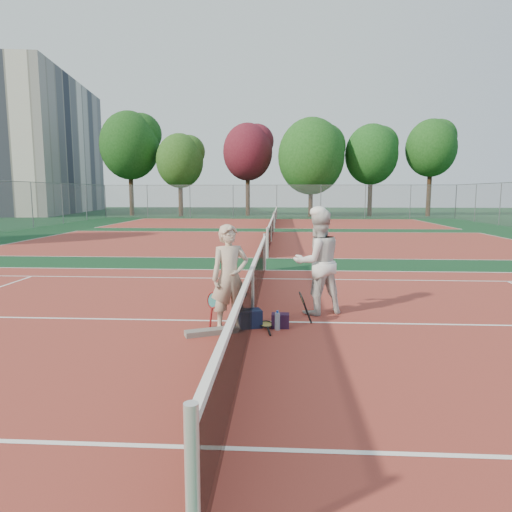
# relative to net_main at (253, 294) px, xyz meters

# --- Properties ---
(ground) EXTENTS (130.00, 130.00, 0.00)m
(ground) POSITION_rel_net_main_xyz_m (0.00, 0.00, -0.51)
(ground) COLOR #0D3219
(ground) RESTS_ON ground
(court_main) EXTENTS (23.77, 10.97, 0.01)m
(court_main) POSITION_rel_net_main_xyz_m (0.00, 0.00, -0.51)
(court_main) COLOR maroon
(court_main) RESTS_ON ground
(court_far_a) EXTENTS (23.77, 10.97, 0.01)m
(court_far_a) POSITION_rel_net_main_xyz_m (0.00, 13.50, -0.51)
(court_far_a) COLOR maroon
(court_far_a) RESTS_ON ground
(court_far_b) EXTENTS (23.77, 10.97, 0.01)m
(court_far_b) POSITION_rel_net_main_xyz_m (0.00, 27.00, -0.51)
(court_far_b) COLOR maroon
(court_far_b) RESTS_ON ground
(net_main) EXTENTS (0.10, 10.98, 1.02)m
(net_main) POSITION_rel_net_main_xyz_m (0.00, 0.00, 0.00)
(net_main) COLOR black
(net_main) RESTS_ON ground
(net_far_a) EXTENTS (0.10, 10.98, 1.02)m
(net_far_a) POSITION_rel_net_main_xyz_m (0.00, 13.50, 0.00)
(net_far_a) COLOR black
(net_far_a) RESTS_ON ground
(net_far_b) EXTENTS (0.10, 10.98, 1.02)m
(net_far_b) POSITION_rel_net_main_xyz_m (0.00, 27.00, 0.00)
(net_far_b) COLOR black
(net_far_b) RESTS_ON ground
(fence_back) EXTENTS (32.00, 0.06, 3.00)m
(fence_back) POSITION_rel_net_main_xyz_m (0.00, 34.00, 0.99)
(fence_back) COLOR slate
(fence_back) RESTS_ON ground
(apartment_block) EXTENTS (12.96, 23.18, 15.00)m
(apartment_block) POSITION_rel_net_main_xyz_m (-28.00, 44.00, 6.99)
(apartment_block) COLOR beige
(apartment_block) RESTS_ON ground
(player_a) EXTENTS (0.76, 0.65, 1.78)m
(player_a) POSITION_rel_net_main_xyz_m (-0.35, -0.49, 0.38)
(player_a) COLOR #BBA891
(player_a) RESTS_ON ground
(player_b) EXTENTS (1.18, 1.06, 1.99)m
(player_b) POSITION_rel_net_main_xyz_m (1.19, 0.65, 0.48)
(player_b) COLOR silver
(player_b) RESTS_ON ground
(racket_red) EXTENTS (0.30, 0.26, 0.60)m
(racket_red) POSITION_rel_net_main_xyz_m (-0.67, -0.34, -0.21)
(racket_red) COLOR maroon
(racket_red) RESTS_ON ground
(racket_black_held) EXTENTS (0.28, 0.30, 0.57)m
(racket_black_held) POSITION_rel_net_main_xyz_m (0.88, -0.08, -0.22)
(racket_black_held) COLOR black
(racket_black_held) RESTS_ON ground
(racket_spare) EXTENTS (0.37, 0.64, 0.09)m
(racket_spare) POSITION_rel_net_main_xyz_m (0.26, -0.37, -0.46)
(racket_spare) COLOR black
(racket_spare) RESTS_ON ground
(sports_bag_navy) EXTENTS (0.46, 0.38, 0.31)m
(sports_bag_navy) POSITION_rel_net_main_xyz_m (-0.03, -0.35, -0.35)
(sports_bag_navy) COLOR black
(sports_bag_navy) RESTS_ON ground
(sports_bag_purple) EXTENTS (0.30, 0.21, 0.25)m
(sports_bag_purple) POSITION_rel_net_main_xyz_m (0.50, -0.34, -0.39)
(sports_bag_purple) COLOR black
(sports_bag_purple) RESTS_ON ground
(net_cover_canvas) EXTENTS (0.87, 0.53, 0.09)m
(net_cover_canvas) POSITION_rel_net_main_xyz_m (-0.63, -0.78, -0.46)
(net_cover_canvas) COLOR #66625D
(net_cover_canvas) RESTS_ON ground
(water_bottle) EXTENTS (0.09, 0.09, 0.30)m
(water_bottle) POSITION_rel_net_main_xyz_m (0.45, -0.49, -0.36)
(water_bottle) COLOR #C7E7FC
(water_bottle) RESTS_ON ground
(tree_back_0) EXTENTS (5.87, 5.87, 10.35)m
(tree_back_0) POSITION_rel_net_main_xyz_m (-14.77, 37.84, 6.45)
(tree_back_0) COLOR #382314
(tree_back_0) RESTS_ON ground
(tree_back_1) EXTENTS (4.58, 4.58, 8.02)m
(tree_back_1) POSITION_rel_net_main_xyz_m (-9.50, 36.80, 4.85)
(tree_back_1) COLOR #382314
(tree_back_1) RESTS_ON ground
(tree_back_maroon) EXTENTS (4.92, 4.92, 9.15)m
(tree_back_maroon) POSITION_rel_net_main_xyz_m (-2.96, 38.20, 5.78)
(tree_back_maroon) COLOR #382314
(tree_back_maroon) RESTS_ON ground
(tree_back_3) EXTENTS (6.33, 6.33, 9.38)m
(tree_back_3) POSITION_rel_net_main_xyz_m (3.24, 36.61, 5.22)
(tree_back_3) COLOR #382314
(tree_back_3) RESTS_ON ground
(tree_back_4) EXTENTS (5.10, 5.10, 8.93)m
(tree_back_4) POSITION_rel_net_main_xyz_m (9.14, 37.94, 5.47)
(tree_back_4) COLOR #382314
(tree_back_4) RESTS_ON ground
(tree_back_5) EXTENTS (4.82, 4.82, 9.37)m
(tree_back_5) POSITION_rel_net_main_xyz_m (14.89, 38.15, 6.06)
(tree_back_5) COLOR #382314
(tree_back_5) RESTS_ON ground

